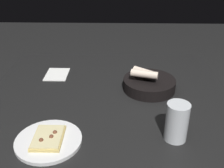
% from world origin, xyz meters
% --- Properties ---
extents(dining_table, '(1.08, 1.15, 0.72)m').
position_xyz_m(dining_table, '(0.00, 0.00, 0.67)').
color(dining_table, black).
rests_on(dining_table, ground).
extents(pizza_plate, '(0.24, 0.24, 0.04)m').
position_xyz_m(pizza_plate, '(-0.35, 0.21, 0.73)').
color(pizza_plate, white).
rests_on(pizza_plate, dining_table).
extents(bread_basket, '(0.26, 0.26, 0.12)m').
position_xyz_m(bread_basket, '(0.07, -0.20, 0.75)').
color(bread_basket, black).
rests_on(bread_basket, dining_table).
extents(beer_glass, '(0.08, 0.08, 0.15)m').
position_xyz_m(beer_glass, '(-0.31, -0.26, 0.79)').
color(beer_glass, silver).
rests_on(beer_glass, dining_table).
extents(napkin, '(0.16, 0.12, 0.00)m').
position_xyz_m(napkin, '(0.22, 0.29, 0.72)').
color(napkin, white).
rests_on(napkin, dining_table).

